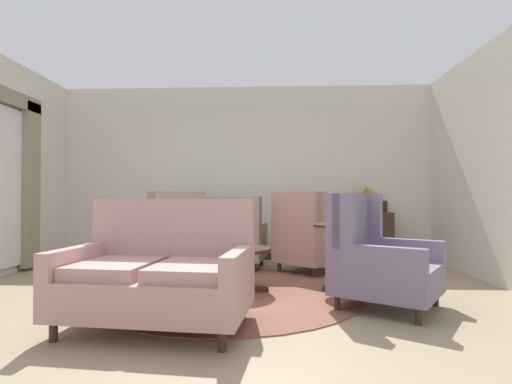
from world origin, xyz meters
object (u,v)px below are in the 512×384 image
(armchair_beside_settee, at_px, (169,239))
(side_table, at_px, (338,251))
(gramophone, at_px, (366,195))
(coffee_table, at_px, (236,257))
(armchair_foreground_right, at_px, (237,238))
(armchair_back_corner, at_px, (307,239))
(settee, at_px, (159,275))
(sideboard, at_px, (362,234))
(porcelain_vase, at_px, (233,232))
(armchair_far_left, at_px, (377,260))

(armchair_beside_settee, relative_size, side_table, 1.61)
(armchair_beside_settee, xyz_separation_m, gramophone, (2.91, 0.83, 0.62))
(coffee_table, height_order, side_table, side_table)
(armchair_foreground_right, distance_m, gramophone, 2.16)
(armchair_foreground_right, height_order, armchair_back_corner, armchair_back_corner)
(armchair_back_corner, bearing_deg, settee, 101.59)
(coffee_table, xyz_separation_m, sideboard, (1.82, 2.06, 0.08))
(sideboard, bearing_deg, settee, -125.51)
(side_table, height_order, gramophone, gramophone)
(porcelain_vase, distance_m, armchair_beside_settee, 1.56)
(porcelain_vase, distance_m, armchair_far_left, 1.51)
(side_table, xyz_separation_m, gramophone, (0.75, 1.89, 0.63))
(coffee_table, relative_size, armchair_back_corner, 0.69)
(armchair_foreground_right, distance_m, armchair_back_corner, 1.02)
(armchair_foreground_right, relative_size, side_table, 1.43)
(porcelain_vase, bearing_deg, armchair_beside_settee, 131.05)
(armchair_foreground_right, bearing_deg, sideboard, -152.88)
(coffee_table, distance_m, armchair_foreground_right, 1.39)
(porcelain_vase, distance_m, sideboard, 2.79)
(settee, height_order, sideboard, settee)
(gramophone, bearing_deg, armchair_far_left, -100.97)
(coffee_table, bearing_deg, armchair_far_left, -20.83)
(sideboard, bearing_deg, side_table, -109.47)
(settee, bearing_deg, armchair_foreground_right, 87.22)
(armchair_foreground_right, bearing_deg, armchair_far_left, 135.92)
(coffee_table, distance_m, side_table, 1.12)
(coffee_table, xyz_separation_m, settee, (-0.50, -1.19, 0.03))
(sideboard, xyz_separation_m, gramophone, (0.05, -0.09, 0.61))
(armchair_beside_settee, height_order, side_table, armchair_beside_settee)
(coffee_table, relative_size, settee, 0.51)
(porcelain_vase, bearing_deg, sideboard, 48.55)
(side_table, relative_size, gramophone, 1.29)
(armchair_back_corner, height_order, sideboard, armchair_back_corner)
(side_table, distance_m, sideboard, 2.10)
(armchair_back_corner, xyz_separation_m, sideboard, (0.94, 0.89, -0.00))
(coffee_table, distance_m, armchair_far_left, 1.48)
(coffee_table, xyz_separation_m, armchair_foreground_right, (-0.11, 1.39, 0.07))
(settee, xyz_separation_m, armchair_far_left, (1.89, 0.66, 0.03))
(armchair_foreground_right, height_order, armchair_beside_settee, armchair_beside_settee)
(armchair_beside_settee, bearing_deg, armchair_far_left, 103.92)
(armchair_back_corner, xyz_separation_m, armchair_beside_settee, (-1.92, -0.03, -0.01))
(armchair_foreground_right, distance_m, side_table, 1.79)
(settee, relative_size, gramophone, 2.64)
(armchair_beside_settee, relative_size, gramophone, 2.08)
(side_table, bearing_deg, gramophone, 68.31)
(settee, xyz_separation_m, armchair_beside_settee, (-0.54, 2.33, 0.04))
(armchair_beside_settee, xyz_separation_m, side_table, (2.16, -1.06, -0.01))
(armchair_foreground_right, height_order, gramophone, gramophone)
(armchair_foreground_right, bearing_deg, side_table, 141.23)
(side_table, xyz_separation_m, sideboard, (0.70, 1.98, 0.01))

